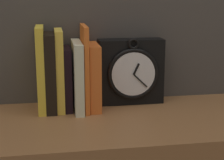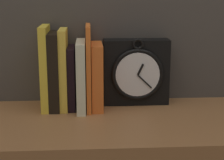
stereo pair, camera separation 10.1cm
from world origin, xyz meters
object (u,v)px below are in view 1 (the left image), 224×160
object	(u,v)px
clock	(131,72)
book_slot2_yellow	(59,70)
book_slot5_orange	(85,68)
book_slot6_orange	(93,76)
book_slot0_yellow	(41,69)
book_slot3_black	(67,78)
book_slot1_black	(50,72)
book_slot4_cream	(78,76)

from	to	relation	value
clock	book_slot2_yellow	size ratio (longest dim) A/B	0.88
book_slot5_orange	book_slot6_orange	distance (m)	0.04
book_slot0_yellow	book_slot5_orange	size ratio (longest dim) A/B	0.99
book_slot3_black	book_slot5_orange	xyz separation A→B (m)	(0.05, -0.01, 0.03)
book_slot1_black	book_slot2_yellow	size ratio (longest dim) A/B	0.96
clock	book_slot6_orange	xyz separation A→B (m)	(-0.12, -0.03, -0.00)
book_slot3_black	book_slot4_cream	size ratio (longest dim) A/B	0.91
book_slot0_yellow	book_slot6_orange	distance (m)	0.16
book_slot3_black	book_slot4_cream	bearing A→B (deg)	-30.65
book_slot0_yellow	book_slot4_cream	size ratio (longest dim) A/B	1.22
book_slot6_orange	book_slot0_yellow	bearing A→B (deg)	178.60
book_slot4_cream	book_slot2_yellow	bearing A→B (deg)	163.69
book_slot2_yellow	book_slot5_orange	size ratio (longest dim) A/B	0.95
book_slot1_black	book_slot4_cream	xyz separation A→B (m)	(0.08, -0.01, -0.01)
clock	book_slot1_black	bearing A→B (deg)	-173.69
book_slot2_yellow	book_slot4_cream	size ratio (longest dim) A/B	1.17
book_slot0_yellow	book_slot2_yellow	bearing A→B (deg)	1.85
clock	book_slot0_yellow	world-z (taller)	book_slot0_yellow
book_slot0_yellow	book_slot3_black	bearing A→B (deg)	2.84
book_slot5_orange	book_slot1_black	bearing A→B (deg)	175.84
clock	book_slot3_black	size ratio (longest dim) A/B	1.14
book_slot0_yellow	book_slot3_black	world-z (taller)	book_slot0_yellow
book_slot2_yellow	book_slot3_black	world-z (taller)	book_slot2_yellow
clock	book_slot5_orange	bearing A→B (deg)	-166.72
clock	book_slot4_cream	size ratio (longest dim) A/B	1.03
book_slot1_black	clock	bearing A→B (deg)	6.31
book_slot1_black	book_slot5_orange	bearing A→B (deg)	-4.16
book_slot2_yellow	book_slot4_cream	distance (m)	0.06
book_slot2_yellow	book_slot3_black	xyz separation A→B (m)	(0.02, 0.00, -0.03)
book_slot1_black	book_slot6_orange	size ratio (longest dim) A/B	1.17
clock	book_slot5_orange	size ratio (longest dim) A/B	0.84
book_slot1_black	book_slot5_orange	distance (m)	0.10
book_slot1_black	book_slot4_cream	world-z (taller)	book_slot1_black
clock	book_slot5_orange	distance (m)	0.15
book_slot3_black	clock	bearing A→B (deg)	6.66
book_slot3_black	book_slot5_orange	bearing A→B (deg)	-12.72
book_slot4_cream	book_slot5_orange	distance (m)	0.03
book_slot0_yellow	book_slot1_black	distance (m)	0.03
book_slot1_black	book_slot4_cream	bearing A→B (deg)	-9.35
clock	book_slot4_cream	distance (m)	0.17
clock	book_slot1_black	size ratio (longest dim) A/B	0.92
book_slot5_orange	book_slot6_orange	world-z (taller)	book_slot5_orange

